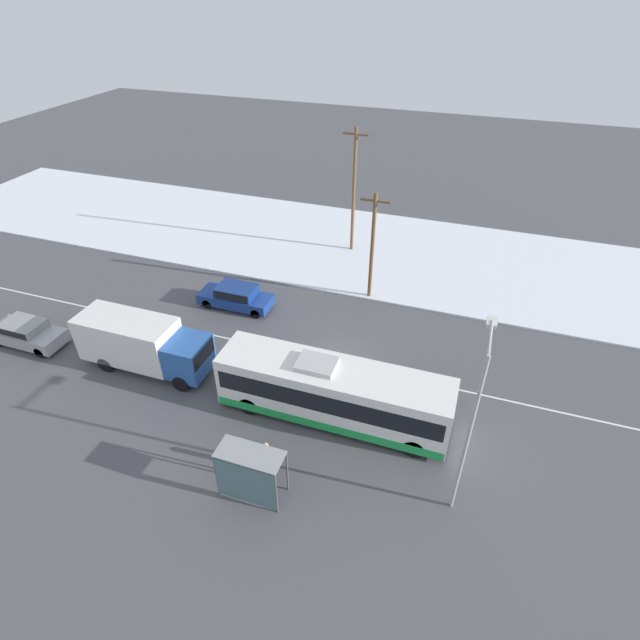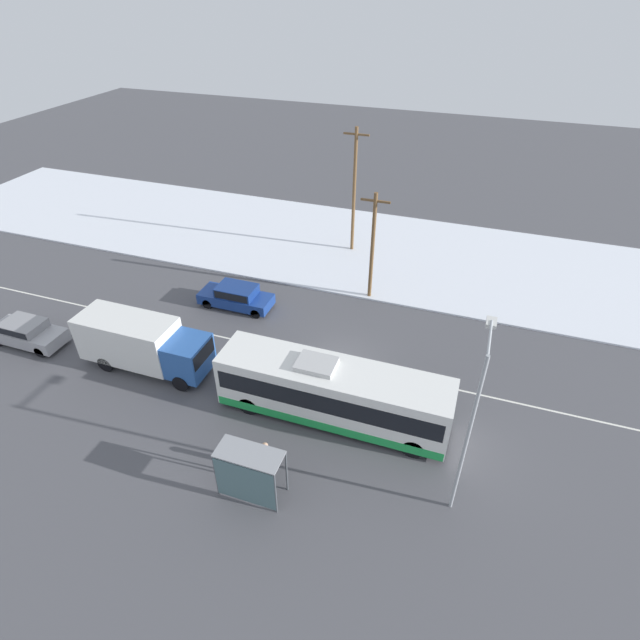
{
  "view_description": "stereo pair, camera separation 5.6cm",
  "coord_description": "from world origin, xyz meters",
  "px_view_note": "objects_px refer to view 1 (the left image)",
  "views": [
    {
      "loc": [
        5.93,
        -20.2,
        17.86
      ],
      "look_at": [
        -1.64,
        1.68,
        1.4
      ],
      "focal_mm": 28.0,
      "sensor_mm": 36.0,
      "label": 1
    },
    {
      "loc": [
        5.98,
        -20.19,
        17.86
      ],
      "look_at": [
        -1.64,
        1.68,
        1.4
      ],
      "focal_mm": 28.0,
      "sensor_mm": 36.0,
      "label": 2
    }
  ],
  "objects_px": {
    "city_bus": "(333,392)",
    "utility_pole_roadside": "(372,246)",
    "utility_pole_snowlot": "(354,190)",
    "streetlamp": "(474,411)",
    "parked_car_near_truck": "(26,332)",
    "bus_shelter": "(248,471)",
    "sedan_car": "(236,296)",
    "box_truck": "(142,343)",
    "pedestrian_at_stop": "(266,454)"
  },
  "relations": [
    {
      "from": "city_bus",
      "to": "parked_car_near_truck",
      "type": "xyz_separation_m",
      "value": [
        -18.36,
        -0.27,
        -0.76
      ]
    },
    {
      "from": "city_bus",
      "to": "streetlamp",
      "type": "distance_m",
      "value": 7.44
    },
    {
      "from": "bus_shelter",
      "to": "utility_pole_snowlot",
      "type": "relative_size",
      "value": 0.29
    },
    {
      "from": "city_bus",
      "to": "sedan_car",
      "type": "relative_size",
      "value": 2.35
    },
    {
      "from": "box_truck",
      "to": "pedestrian_at_stop",
      "type": "distance_m",
      "value": 9.98
    },
    {
      "from": "city_bus",
      "to": "pedestrian_at_stop",
      "type": "distance_m",
      "value": 4.37
    },
    {
      "from": "parked_car_near_truck",
      "to": "city_bus",
      "type": "bearing_deg",
      "value": 0.85
    },
    {
      "from": "bus_shelter",
      "to": "box_truck",
      "type": "bearing_deg",
      "value": 147.7
    },
    {
      "from": "box_truck",
      "to": "streetlamp",
      "type": "distance_m",
      "value": 17.32
    },
    {
      "from": "sedan_car",
      "to": "utility_pole_snowlot",
      "type": "relative_size",
      "value": 0.51
    },
    {
      "from": "sedan_car",
      "to": "utility_pole_roadside",
      "type": "bearing_deg",
      "value": -153.39
    },
    {
      "from": "box_truck",
      "to": "utility_pole_snowlot",
      "type": "relative_size",
      "value": 0.78
    },
    {
      "from": "city_bus",
      "to": "utility_pole_snowlot",
      "type": "bearing_deg",
      "value": 103.16
    },
    {
      "from": "utility_pole_snowlot",
      "to": "city_bus",
      "type": "bearing_deg",
      "value": -76.84
    },
    {
      "from": "utility_pole_roadside",
      "to": "streetlamp",
      "type": "bearing_deg",
      "value": -62.61
    },
    {
      "from": "city_bus",
      "to": "utility_pole_snowlot",
      "type": "height_order",
      "value": "utility_pole_snowlot"
    },
    {
      "from": "city_bus",
      "to": "bus_shelter",
      "type": "height_order",
      "value": "city_bus"
    },
    {
      "from": "parked_car_near_truck",
      "to": "utility_pole_snowlot",
      "type": "xyz_separation_m",
      "value": [
        14.38,
        17.27,
        3.98
      ]
    },
    {
      "from": "parked_car_near_truck",
      "to": "utility_pole_snowlot",
      "type": "distance_m",
      "value": 22.83
    },
    {
      "from": "streetlamp",
      "to": "box_truck",
      "type": "bearing_deg",
      "value": 170.22
    },
    {
      "from": "box_truck",
      "to": "utility_pole_roadside",
      "type": "xyz_separation_m",
      "value": [
        9.68,
        10.77,
        2.13
      ]
    },
    {
      "from": "box_truck",
      "to": "streetlamp",
      "type": "height_order",
      "value": "streetlamp"
    },
    {
      "from": "bus_shelter",
      "to": "utility_pole_roadside",
      "type": "relative_size",
      "value": 0.38
    },
    {
      "from": "utility_pole_roadside",
      "to": "utility_pole_snowlot",
      "type": "bearing_deg",
      "value": 116.1
    },
    {
      "from": "sedan_car",
      "to": "utility_pole_roadside",
      "type": "distance_m",
      "value": 9.13
    },
    {
      "from": "sedan_car",
      "to": "pedestrian_at_stop",
      "type": "distance_m",
      "value": 13.17
    },
    {
      "from": "box_truck",
      "to": "pedestrian_at_stop",
      "type": "height_order",
      "value": "box_truck"
    },
    {
      "from": "box_truck",
      "to": "pedestrian_at_stop",
      "type": "relative_size",
      "value": 4.13
    },
    {
      "from": "sedan_car",
      "to": "box_truck",
      "type": "bearing_deg",
      "value": 74.19
    },
    {
      "from": "box_truck",
      "to": "pedestrian_at_stop",
      "type": "xyz_separation_m",
      "value": [
        9.03,
        -4.21,
        -0.57
      ]
    },
    {
      "from": "parked_car_near_truck",
      "to": "box_truck",
      "type": "bearing_deg",
      "value": 3.52
    },
    {
      "from": "parked_car_near_truck",
      "to": "utility_pole_snowlot",
      "type": "bearing_deg",
      "value": 50.22
    },
    {
      "from": "bus_shelter",
      "to": "utility_pole_roadside",
      "type": "bearing_deg",
      "value": 87.37
    },
    {
      "from": "city_bus",
      "to": "sedan_car",
      "type": "bearing_deg",
      "value": 140.92
    },
    {
      "from": "sedan_car",
      "to": "parked_car_near_truck",
      "type": "height_order",
      "value": "sedan_car"
    },
    {
      "from": "utility_pole_snowlot",
      "to": "streetlamp",
      "type": "bearing_deg",
      "value": -63.0
    },
    {
      "from": "box_truck",
      "to": "utility_pole_roadside",
      "type": "height_order",
      "value": "utility_pole_roadside"
    },
    {
      "from": "city_bus",
      "to": "utility_pole_roadside",
      "type": "height_order",
      "value": "utility_pole_roadside"
    },
    {
      "from": "city_bus",
      "to": "utility_pole_roadside",
      "type": "relative_size",
      "value": 1.54
    },
    {
      "from": "pedestrian_at_stop",
      "to": "utility_pole_roadside",
      "type": "distance_m",
      "value": 15.23
    },
    {
      "from": "box_truck",
      "to": "sedan_car",
      "type": "xyz_separation_m",
      "value": [
        1.95,
        6.9,
        -0.82
      ]
    },
    {
      "from": "bus_shelter",
      "to": "parked_car_near_truck",
      "type": "bearing_deg",
      "value": 162.68
    },
    {
      "from": "streetlamp",
      "to": "bus_shelter",
      "type": "bearing_deg",
      "value": -160.64
    },
    {
      "from": "sedan_car",
      "to": "utility_pole_snowlot",
      "type": "bearing_deg",
      "value": -115.71
    },
    {
      "from": "city_bus",
      "to": "parked_car_near_truck",
      "type": "relative_size",
      "value": 2.5
    },
    {
      "from": "bus_shelter",
      "to": "streetlamp",
      "type": "bearing_deg",
      "value": 19.36
    },
    {
      "from": "parked_car_near_truck",
      "to": "pedestrian_at_stop",
      "type": "xyz_separation_m",
      "value": [
        16.69,
        -3.74,
        0.27
      ]
    },
    {
      "from": "bus_shelter",
      "to": "utility_pole_roadside",
      "type": "distance_m",
      "value": 16.56
    },
    {
      "from": "parked_car_near_truck",
      "to": "streetlamp",
      "type": "xyz_separation_m",
      "value": [
        24.41,
        -2.42,
        4.14
      ]
    },
    {
      "from": "utility_pole_roadside",
      "to": "parked_car_near_truck",
      "type": "bearing_deg",
      "value": -147.04
    }
  ]
}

